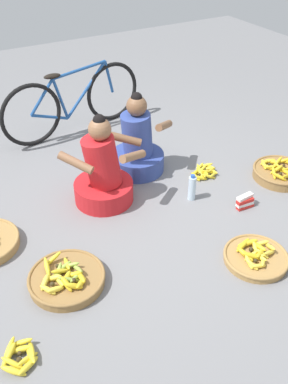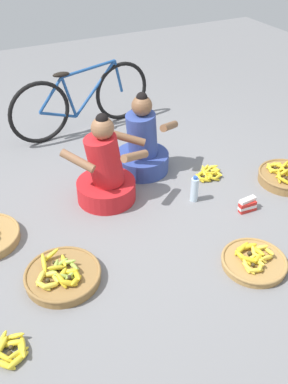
# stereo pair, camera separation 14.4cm
# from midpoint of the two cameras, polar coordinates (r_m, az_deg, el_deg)

# --- Properties ---
(ground_plane) EXTENTS (10.00, 10.00, 0.00)m
(ground_plane) POSITION_cam_midpoint_polar(r_m,az_deg,el_deg) (3.69, -2.65, -2.85)
(ground_plane) COLOR slate
(vendor_woman_front) EXTENTS (0.72, 0.54, 0.83)m
(vendor_woman_front) POSITION_cam_midpoint_polar(r_m,az_deg,el_deg) (3.71, -6.60, 2.30)
(vendor_woman_front) COLOR red
(vendor_woman_front) RESTS_ON ground
(vendor_woman_behind) EXTENTS (0.73, 0.52, 0.81)m
(vendor_woman_behind) POSITION_cam_midpoint_polar(r_m,az_deg,el_deg) (4.11, -1.90, 6.02)
(vendor_woman_behind) COLOR #334793
(vendor_woman_behind) RESTS_ON ground
(bicycle_leaning) EXTENTS (1.69, 0.29, 0.73)m
(bicycle_leaning) POSITION_cam_midpoint_polar(r_m,az_deg,el_deg) (4.87, -10.19, 11.73)
(bicycle_leaning) COLOR black
(bicycle_leaning) RESTS_ON ground
(banana_basket_front_left) EXTENTS (0.53, 0.53, 0.17)m
(banana_basket_front_left) POSITION_cam_midpoint_polar(r_m,az_deg,el_deg) (4.28, 16.74, 2.52)
(banana_basket_front_left) COLOR olive
(banana_basket_front_left) RESTS_ON ground
(banana_basket_mid_right) EXTENTS (0.49, 0.49, 0.13)m
(banana_basket_mid_right) POSITION_cam_midpoint_polar(r_m,az_deg,el_deg) (3.31, 13.42, -8.41)
(banana_basket_mid_right) COLOR #A87F47
(banana_basket_mid_right) RESTS_ON ground
(banana_basket_front_right) EXTENTS (0.55, 0.55, 0.15)m
(banana_basket_front_right) POSITION_cam_midpoint_polar(r_m,az_deg,el_deg) (3.12, -11.60, -11.23)
(banana_basket_front_right) COLOR olive
(banana_basket_front_right) RESTS_ON ground
(loose_bananas_near_vendor) EXTENTS (0.30, 0.28, 0.08)m
(loose_bananas_near_vendor) POSITION_cam_midpoint_polar(r_m,az_deg,el_deg) (4.19, 7.04, 2.65)
(loose_bananas_near_vendor) COLOR gold
(loose_bananas_near_vendor) RESTS_ON ground
(loose_bananas_back_center) EXTENTS (0.25, 0.28, 0.10)m
(loose_bananas_back_center) POSITION_cam_midpoint_polar(r_m,az_deg,el_deg) (2.83, -17.64, -20.15)
(loose_bananas_back_center) COLOR yellow
(loose_bananas_back_center) RESTS_ON ground
(water_bottle) EXTENTS (0.07, 0.07, 0.25)m
(water_bottle) POSITION_cam_midpoint_polar(r_m,az_deg,el_deg) (3.79, 5.33, 0.54)
(water_bottle) COLOR silver
(water_bottle) RESTS_ON ground
(packet_carton_stack) EXTENTS (0.17, 0.08, 0.12)m
(packet_carton_stack) POSITION_cam_midpoint_polar(r_m,az_deg,el_deg) (3.80, 12.24, -1.31)
(packet_carton_stack) COLOR red
(packet_carton_stack) RESTS_ON ground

